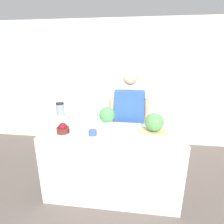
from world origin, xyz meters
TOP-DOWN VIEW (x-y plane):
  - ground_plane at (0.00, 0.00)m, footprint 14.00×14.00m
  - wall_back at (0.00, 2.00)m, footprint 8.00×0.06m
  - counter_island at (0.00, 0.33)m, footprint 1.77×0.67m
  - refrigerator at (-0.61, 1.58)m, footprint 0.80×0.75m
  - person at (0.20, 0.91)m, footprint 0.60×0.27m
  - cutting_board at (0.53, 0.37)m, footprint 0.38×0.24m
  - watermelon at (0.54, 0.38)m, footprint 0.24×0.24m
  - bowl_cherries at (-0.61, 0.21)m, footprint 0.16×0.16m
  - bowl_cream at (-0.42, 0.18)m, footprint 0.15×0.15m
  - bowl_small_blue at (-0.22, 0.19)m, footprint 0.10×0.10m
  - blender at (-0.75, 0.51)m, footprint 0.15×0.15m
  - potted_plant at (-0.08, 0.47)m, footprint 0.22×0.22m

SIDE VIEW (x-z plane):
  - ground_plane at x=0.00m, z-range 0.00..0.00m
  - counter_island at x=0.00m, z-range 0.00..0.95m
  - refrigerator at x=-0.61m, z-range 0.00..1.68m
  - person at x=0.20m, z-range 0.02..1.70m
  - cutting_board at x=0.53m, z-range 0.95..0.97m
  - bowl_small_blue at x=-0.22m, z-range 0.95..1.02m
  - bowl_cream at x=-0.42m, z-range 0.94..1.04m
  - bowl_cherries at x=-0.61m, z-range 0.94..1.07m
  - watermelon at x=0.54m, z-range 0.97..1.20m
  - blender at x=-0.75m, z-range 0.93..1.24m
  - potted_plant at x=-0.08m, z-range 0.97..1.25m
  - wall_back at x=0.00m, z-range 0.00..2.60m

